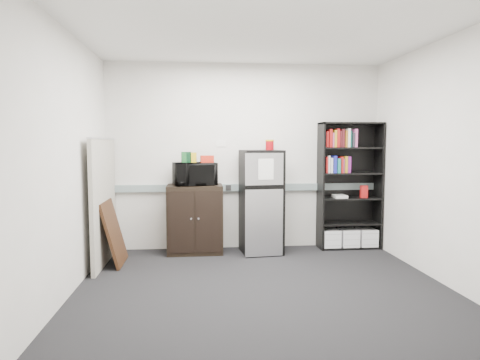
% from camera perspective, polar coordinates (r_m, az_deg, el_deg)
% --- Properties ---
extents(floor, '(4.00, 4.00, 0.00)m').
position_cam_1_polar(floor, '(4.82, 2.98, -13.88)').
color(floor, black).
rests_on(floor, ground).
extents(wall_back, '(4.00, 0.02, 2.70)m').
position_cam_1_polar(wall_back, '(6.30, 0.66, 3.11)').
color(wall_back, silver).
rests_on(wall_back, floor).
extents(wall_right, '(0.02, 3.50, 2.70)m').
position_cam_1_polar(wall_right, '(5.25, 25.20, 2.25)').
color(wall_right, silver).
rests_on(wall_right, floor).
extents(wall_left, '(0.02, 3.50, 2.70)m').
position_cam_1_polar(wall_left, '(4.70, -21.86, 2.10)').
color(wall_left, silver).
rests_on(wall_left, floor).
extents(ceiling, '(4.00, 3.50, 0.02)m').
position_cam_1_polar(ceiling, '(4.70, 3.13, 19.06)').
color(ceiling, white).
rests_on(ceiling, wall_back).
extents(electrical_raceway, '(3.92, 0.05, 0.10)m').
position_cam_1_polar(electrical_raceway, '(6.30, 0.69, -1.00)').
color(electrical_raceway, gray).
rests_on(electrical_raceway, wall_back).
extents(wall_note, '(0.14, 0.00, 0.10)m').
position_cam_1_polar(wall_note, '(6.26, -2.53, 4.92)').
color(wall_note, white).
rests_on(wall_note, wall_back).
extents(bookshelf, '(0.90, 0.34, 1.85)m').
position_cam_1_polar(bookshelf, '(6.49, 14.38, -0.86)').
color(bookshelf, black).
rests_on(bookshelf, floor).
extents(cubicle_partition, '(0.06, 1.30, 1.62)m').
position_cam_1_polar(cubicle_partition, '(5.76, -17.73, -2.68)').
color(cubicle_partition, '#9D9A8B').
rests_on(cubicle_partition, floor).
extents(cabinet, '(0.77, 0.51, 0.96)m').
position_cam_1_polar(cabinet, '(6.10, -6.02, -5.18)').
color(cabinet, black).
rests_on(cabinet, floor).
extents(microwave, '(0.64, 0.50, 0.32)m').
position_cam_1_polar(microwave, '(6.01, -6.08, 0.81)').
color(microwave, black).
rests_on(microwave, cabinet).
extents(snack_box_a, '(0.08, 0.06, 0.15)m').
position_cam_1_polar(snack_box_a, '(6.03, -7.47, 3.03)').
color(snack_box_a, '#175022').
rests_on(snack_box_a, microwave).
extents(snack_box_b, '(0.08, 0.07, 0.15)m').
position_cam_1_polar(snack_box_b, '(6.03, -6.88, 3.03)').
color(snack_box_b, '#0B331A').
rests_on(snack_box_b, microwave).
extents(snack_box_c, '(0.08, 0.06, 0.14)m').
position_cam_1_polar(snack_box_c, '(6.03, -6.17, 2.99)').
color(snack_box_c, yellow).
rests_on(snack_box_c, microwave).
extents(snack_bag, '(0.19, 0.12, 0.10)m').
position_cam_1_polar(snack_bag, '(5.98, -4.41, 2.80)').
color(snack_bag, red).
rests_on(snack_bag, microwave).
extents(refrigerator, '(0.60, 0.62, 1.45)m').
position_cam_1_polar(refrigerator, '(6.05, 2.84, -2.90)').
color(refrigerator, black).
rests_on(refrigerator, floor).
extents(coffee_can, '(0.12, 0.12, 0.17)m').
position_cam_1_polar(coffee_can, '(6.14, 3.97, 4.80)').
color(coffee_can, '#99070E').
rests_on(coffee_can, refrigerator).
extents(framed_poster, '(0.25, 0.65, 0.82)m').
position_cam_1_polar(framed_poster, '(5.75, -16.45, -6.65)').
color(framed_poster, black).
rests_on(framed_poster, floor).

